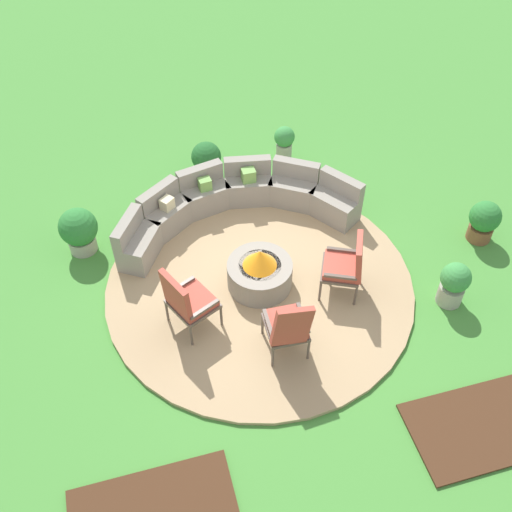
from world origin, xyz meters
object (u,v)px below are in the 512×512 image
curved_stone_bench (232,203)px  potted_plant_4 (484,220)px  lounge_chair_front_right (288,326)px  potted_plant_0 (207,160)px  potted_plant_1 (454,283)px  potted_plant_2 (79,230)px  potted_plant_3 (284,142)px  fire_pit (260,272)px  lounge_chair_back_left (347,264)px  lounge_chair_front_left (187,300)px

curved_stone_bench → potted_plant_4: size_ratio=5.58×
lounge_chair_front_right → potted_plant_0: (-0.22, 3.90, -0.20)m
potted_plant_1 → potted_plant_4: size_ratio=1.02×
lounge_chair_front_right → potted_plant_2: lounge_chair_front_right is taller
potted_plant_2 → potted_plant_3: size_ratio=1.16×
potted_plant_3 → potted_plant_1: bearing=-71.3°
curved_stone_bench → lounge_chair_front_right: 2.77m
potted_plant_2 → potted_plant_3: (3.71, 1.36, -0.04)m
fire_pit → potted_plant_0: bearing=94.3°
potted_plant_3 → potted_plant_0: bearing=-172.7°
curved_stone_bench → potted_plant_3: (1.30, 1.34, 0.02)m
potted_plant_3 → potted_plant_4: size_ratio=0.94×
potted_plant_3 → lounge_chair_back_left: bearing=-91.8°
potted_plant_2 → potted_plant_4: (6.09, -1.44, -0.04)m
potted_plant_1 → curved_stone_bench: bearing=136.0°
lounge_chair_front_left → fire_pit: bearing=87.1°
lounge_chair_front_left → potted_plant_1: bearing=56.4°
fire_pit → potted_plant_0: size_ratio=1.29×
potted_plant_0 → potted_plant_1: bearing=-52.9°
lounge_chair_front_left → lounge_chair_back_left: bearing=65.7°
curved_stone_bench → potted_plant_0: (-0.16, 1.15, 0.05)m
potted_plant_0 → lounge_chair_front_right: bearing=-86.7°
curved_stone_bench → lounge_chair_front_left: (-1.11, -1.99, 0.26)m
lounge_chair_front_left → lounge_chair_back_left: lounge_chair_front_left is taller
lounge_chair_back_left → potted_plant_0: size_ratio=1.36×
lounge_chair_front_left → potted_plant_1: size_ratio=1.50×
lounge_chair_front_right → potted_plant_1: bearing=7.4°
lounge_chair_front_left → potted_plant_1: lounge_chair_front_left is taller
curved_stone_bench → lounge_chair_front_right: bearing=-88.7°
potted_plant_4 → lounge_chair_front_left: bearing=-173.8°
potted_plant_1 → potted_plant_2: size_ratio=0.94×
lounge_chair_front_left → potted_plant_0: size_ratio=1.47×
lounge_chair_front_left → potted_plant_0: (0.95, 3.14, -0.21)m
potted_plant_0 → lounge_chair_front_left: bearing=-106.8°
lounge_chair_front_left → lounge_chair_front_right: 1.40m
lounge_chair_front_right → potted_plant_2: bearing=134.1°
lounge_chair_front_left → curved_stone_bench: bearing=125.3°
potted_plant_2 → potted_plant_4: potted_plant_2 is taller
potted_plant_2 → potted_plant_4: 6.26m
lounge_chair_front_right → potted_plant_0: 3.91m
lounge_chair_back_left → fire_pit: bearing=94.7°
fire_pit → potted_plant_2: (-2.45, 1.48, 0.10)m
lounge_chair_front_right → lounge_chair_back_left: (1.13, 0.82, -0.02)m
lounge_chair_front_left → potted_plant_4: (4.79, 0.52, -0.24)m
potted_plant_1 → potted_plant_3: 4.06m
fire_pit → potted_plant_3: 3.11m
fire_pit → lounge_chair_front_left: bearing=-157.3°
fire_pit → potted_plant_4: (3.64, 0.04, 0.06)m
lounge_chair_back_left → potted_plant_4: lounge_chair_back_left is taller
fire_pit → potted_plant_0: (-0.20, 2.66, 0.09)m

